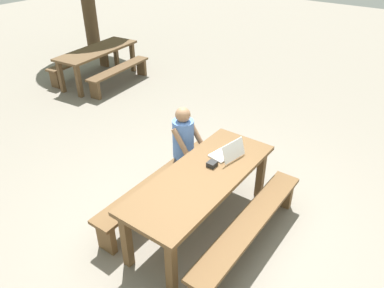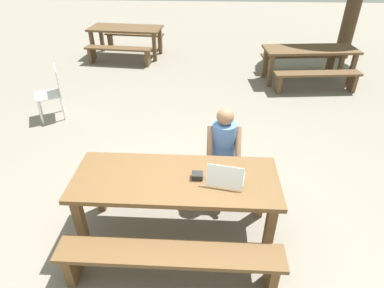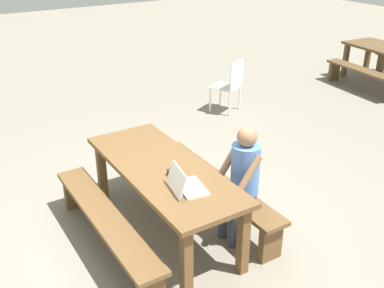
{
  "view_description": "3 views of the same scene",
  "coord_description": "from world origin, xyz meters",
  "px_view_note": "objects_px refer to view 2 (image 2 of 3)",
  "views": [
    {
      "loc": [
        -2.77,
        -1.88,
        3.28
      ],
      "look_at": [
        0.15,
        0.25,
        1.03
      ],
      "focal_mm": 34.14,
      "sensor_mm": 36.0,
      "label": 1
    },
    {
      "loc": [
        0.3,
        -2.56,
        2.86
      ],
      "look_at": [
        0.15,
        0.25,
        1.03
      ],
      "focal_mm": 30.28,
      "sensor_mm": 36.0,
      "label": 2
    },
    {
      "loc": [
        3.57,
        -1.88,
        2.96
      ],
      "look_at": [
        0.15,
        0.25,
        1.03
      ],
      "focal_mm": 42.57,
      "sensor_mm": 36.0,
      "label": 3
    }
  ],
  "objects_px": {
    "person_seated": "(223,150)",
    "picnic_table_rear": "(310,53)",
    "laptop": "(226,177)",
    "plastic_chair": "(53,91)",
    "picnic_table_mid": "(126,32)",
    "picnic_table_front": "(176,186)",
    "small_pouch": "(197,176)"
  },
  "relations": [
    {
      "from": "person_seated",
      "to": "picnic_table_rear",
      "type": "height_order",
      "value": "person_seated"
    },
    {
      "from": "person_seated",
      "to": "picnic_table_rear",
      "type": "bearing_deg",
      "value": 63.33
    },
    {
      "from": "laptop",
      "to": "plastic_chair",
      "type": "bearing_deg",
      "value": -31.82
    },
    {
      "from": "picnic_table_rear",
      "to": "picnic_table_mid",
      "type": "bearing_deg",
      "value": 154.55
    },
    {
      "from": "picnic_table_front",
      "to": "small_pouch",
      "type": "relative_size",
      "value": 18.5
    },
    {
      "from": "laptop",
      "to": "person_seated",
      "type": "xyz_separation_m",
      "value": [
        0.0,
        0.65,
        -0.12
      ]
    },
    {
      "from": "picnic_table_front",
      "to": "picnic_table_mid",
      "type": "bearing_deg",
      "value": 107.31
    },
    {
      "from": "small_pouch",
      "to": "picnic_table_rear",
      "type": "relative_size",
      "value": 0.05
    },
    {
      "from": "laptop",
      "to": "picnic_table_rear",
      "type": "distance_m",
      "value": 5.1
    },
    {
      "from": "picnic_table_rear",
      "to": "person_seated",
      "type": "bearing_deg",
      "value": -122.36
    },
    {
      "from": "laptop",
      "to": "small_pouch",
      "type": "bearing_deg",
      "value": 1.77
    },
    {
      "from": "person_seated",
      "to": "picnic_table_mid",
      "type": "xyz_separation_m",
      "value": [
        -2.45,
        5.64,
        -0.07
      ]
    },
    {
      "from": "laptop",
      "to": "plastic_chair",
      "type": "distance_m",
      "value": 4.03
    },
    {
      "from": "plastic_chair",
      "to": "person_seated",
      "type": "bearing_deg",
      "value": 29.44
    },
    {
      "from": "picnic_table_mid",
      "to": "picnic_table_rear",
      "type": "height_order",
      "value": "picnic_table_mid"
    },
    {
      "from": "picnic_table_mid",
      "to": "laptop",
      "type": "bearing_deg",
      "value": -63.34
    },
    {
      "from": "plastic_chair",
      "to": "picnic_table_mid",
      "type": "bearing_deg",
      "value": 145.58
    },
    {
      "from": "picnic_table_front",
      "to": "picnic_table_mid",
      "type": "xyz_separation_m",
      "value": [
        -1.95,
        6.25,
        -0.02
      ]
    },
    {
      "from": "picnic_table_front",
      "to": "laptop",
      "type": "xyz_separation_m",
      "value": [
        0.5,
        -0.04,
        0.17
      ]
    },
    {
      "from": "laptop",
      "to": "small_pouch",
      "type": "xyz_separation_m",
      "value": [
        -0.28,
        0.04,
        -0.03
      ]
    },
    {
      "from": "picnic_table_front",
      "to": "laptop",
      "type": "bearing_deg",
      "value": -4.22
    },
    {
      "from": "picnic_table_front",
      "to": "person_seated",
      "type": "xyz_separation_m",
      "value": [
        0.51,
        0.61,
        0.05
      ]
    },
    {
      "from": "picnic_table_mid",
      "to": "picnic_table_rear",
      "type": "distance_m",
      "value": 4.76
    },
    {
      "from": "laptop",
      "to": "picnic_table_rear",
      "type": "height_order",
      "value": "laptop"
    },
    {
      "from": "laptop",
      "to": "person_seated",
      "type": "relative_size",
      "value": 0.32
    },
    {
      "from": "laptop",
      "to": "picnic_table_mid",
      "type": "relative_size",
      "value": 0.2
    },
    {
      "from": "laptop",
      "to": "person_seated",
      "type": "distance_m",
      "value": 0.66
    },
    {
      "from": "person_seated",
      "to": "picnic_table_mid",
      "type": "height_order",
      "value": "person_seated"
    },
    {
      "from": "laptop",
      "to": "person_seated",
      "type": "height_order",
      "value": "person_seated"
    },
    {
      "from": "laptop",
      "to": "person_seated",
      "type": "bearing_deg",
      "value": -79.79
    },
    {
      "from": "picnic_table_front",
      "to": "picnic_table_mid",
      "type": "distance_m",
      "value": 6.54
    },
    {
      "from": "laptop",
      "to": "plastic_chair",
      "type": "height_order",
      "value": "laptop"
    }
  ]
}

